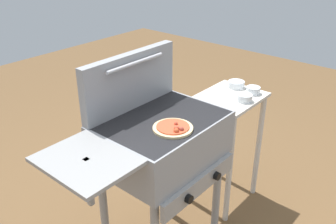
% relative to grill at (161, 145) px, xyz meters
% --- Properties ---
extents(grill, '(0.96, 0.53, 0.90)m').
position_rel_grill_xyz_m(grill, '(0.00, 0.00, 0.00)').
color(grill, gray).
rests_on(grill, ground_plane).
extents(grill_lid_open, '(0.63, 0.08, 0.30)m').
position_rel_grill_xyz_m(grill_lid_open, '(0.01, 0.22, 0.30)').
color(grill_lid_open, gray).
rests_on(grill_lid_open, grill).
extents(pizza_pepperoni, '(0.19, 0.19, 0.04)m').
position_rel_grill_xyz_m(pizza_pepperoni, '(-0.03, -0.11, 0.15)').
color(pizza_pepperoni, beige).
rests_on(pizza_pepperoni, grill).
extents(prep_table, '(0.44, 0.36, 0.80)m').
position_rel_grill_xyz_m(prep_table, '(0.67, 0.00, -0.19)').
color(prep_table, beige).
rests_on(prep_table, ground_plane).
extents(topping_bowl_near, '(0.10, 0.10, 0.04)m').
position_rel_grill_xyz_m(topping_bowl_near, '(0.67, -0.11, 0.07)').
color(topping_bowl_near, silver).
rests_on(topping_bowl_near, prep_table).
extents(topping_bowl_far, '(0.09, 0.09, 0.04)m').
position_rel_grill_xyz_m(topping_bowl_far, '(0.81, -0.09, 0.07)').
color(topping_bowl_far, silver).
rests_on(topping_bowl_far, prep_table).
extents(topping_bowl_middle, '(0.11, 0.11, 0.04)m').
position_rel_grill_xyz_m(topping_bowl_middle, '(0.82, 0.05, 0.07)').
color(topping_bowl_middle, silver).
rests_on(topping_bowl_middle, prep_table).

